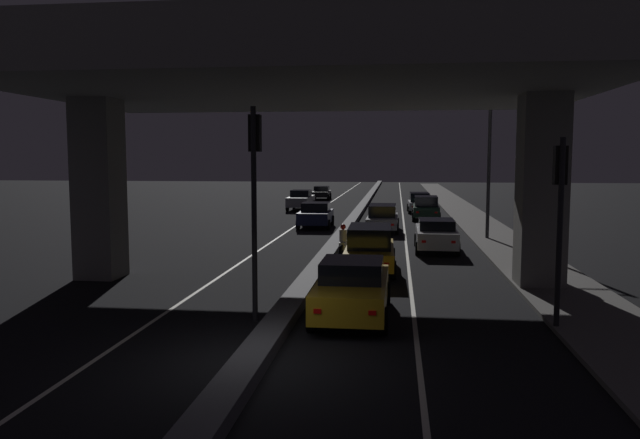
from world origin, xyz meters
name	(u,v)px	position (x,y,z in m)	size (l,w,h in m)	color
ground_plane	(255,362)	(0.00, 0.00, 0.00)	(200.00, 200.00, 0.00)	black
lane_line_left_inner	(314,214)	(-3.40, 35.00, 0.00)	(0.12, 126.00, 0.00)	beige
lane_line_right_inner	(403,215)	(3.40, 35.00, 0.00)	(0.12, 126.00, 0.00)	beige
median_divider	(358,212)	(0.00, 35.00, 0.16)	(0.69, 126.00, 0.32)	#4C4C51
sidewalk_right	(480,224)	(8.19, 28.00, 0.06)	(2.86, 126.00, 0.12)	#5B5956
elevated_overpass	(310,80)	(0.00, 8.52, 6.86)	(18.70, 13.63, 8.76)	gray
traffic_light_left_of_median	(255,177)	(-0.75, 3.35, 3.78)	(0.30, 0.49, 5.57)	black
traffic_light_right_of_median	(560,200)	(6.86, 3.36, 3.25)	(0.30, 0.49, 4.76)	black
street_lamp	(483,154)	(7.32, 20.67, 4.47)	(2.18, 0.32, 7.53)	#2D2D30
car_taxi_yellow_lead	(352,288)	(1.76, 3.93, 0.80)	(2.00, 4.75, 1.58)	gold
car_taxi_yellow_second	(370,248)	(1.93, 10.92, 0.89)	(2.00, 4.76, 1.72)	gold
car_white_third	(436,234)	(4.74, 16.50, 0.77)	(1.98, 4.46, 1.48)	silver
car_silver_fourth	(383,217)	(2.11, 23.98, 0.82)	(1.93, 4.82, 1.56)	gray
car_dark_green_fifth	(426,208)	(4.94, 31.04, 0.86)	(1.95, 3.98, 1.66)	black
car_white_sixth	(419,202)	(4.69, 36.97, 0.82)	(1.88, 3.99, 1.58)	silver
car_dark_blue_lead_oncoming	(316,215)	(-2.01, 25.42, 0.80)	(2.06, 3.98, 1.54)	#141938
car_silver_second_oncoming	(301,200)	(-4.94, 38.40, 0.84)	(1.92, 4.67, 1.65)	gray
car_black_third_oncoming	(322,193)	(-4.83, 51.87, 0.70)	(1.89, 3.96, 1.36)	black
motorcycle_black_filtering_near	(328,283)	(0.93, 5.39, 0.61)	(0.33, 1.88, 1.44)	black
motorcycle_white_filtering_mid	(343,243)	(0.64, 14.06, 0.61)	(0.33, 1.92, 1.44)	black
pedestrian_on_sidewalk	(554,253)	(8.25, 9.40, 1.03)	(0.36, 0.36, 1.81)	black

